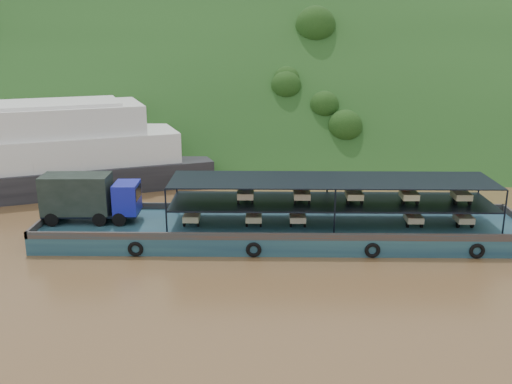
{
  "coord_description": "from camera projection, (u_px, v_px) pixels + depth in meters",
  "views": [
    {
      "loc": [
        -1.39,
        -37.74,
        14.86
      ],
      "look_at": [
        -2.0,
        3.0,
        3.2
      ],
      "focal_mm": 40.0,
      "sensor_mm": 36.0,
      "label": 1
    }
  ],
  "objects": [
    {
      "name": "hillside",
      "position": [
        275.0,
        146.0,
        74.95
      ],
      "size": [
        140.0,
        39.6,
        39.6
      ],
      "primitive_type": "cube",
      "rotation": [
        0.79,
        0.0,
        0.0
      ],
      "color": "#173714",
      "rests_on": "ground"
    },
    {
      "name": "cargo_barge",
      "position": [
        263.0,
        224.0,
        41.65
      ],
      "size": [
        35.0,
        7.18,
        4.73
      ],
      "color": "#143047",
      "rests_on": "ground"
    },
    {
      "name": "ground",
      "position": [
        284.0,
        247.0,
        40.35
      ],
      "size": [
        160.0,
        160.0,
        0.0
      ],
      "primitive_type": "plane",
      "color": "brown",
      "rests_on": "ground"
    }
  ]
}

